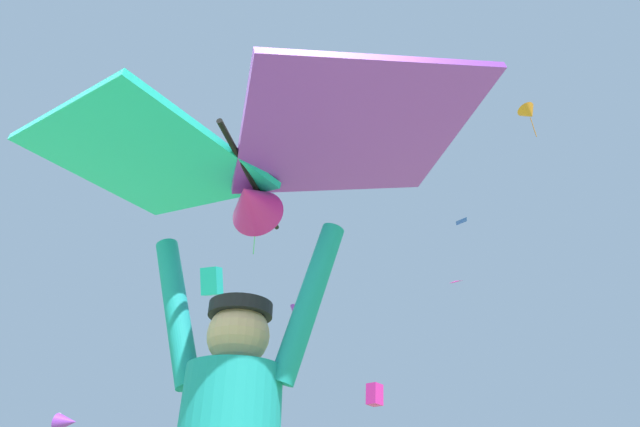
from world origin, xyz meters
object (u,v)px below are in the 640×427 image
Objects in this scene: held_stunt_kite at (247,159)px; distant_kite_blue_mid_left at (461,221)px; distant_kite_green_high_right at (256,225)px; distant_kite_purple_mid_right at (295,311)px; distant_kite_magenta_high_left at (375,394)px; distant_kite_magenta_overhead_distant at (456,281)px; distant_kite_teal_low_right at (212,281)px; distant_kite_yellow_low_left at (173,117)px; distant_kite_orange_far_center at (529,113)px.

distant_kite_blue_mid_left reaches higher than held_stunt_kite.
distant_kite_blue_mid_left is at bearing 1.94° from distant_kite_green_high_right.
distant_kite_magenta_high_left is (5.29, -6.08, -6.73)m from distant_kite_purple_mid_right.
distant_kite_magenta_overhead_distant is 4.30m from distant_kite_blue_mid_left.
distant_kite_magenta_overhead_distant is 11.15m from distant_kite_purple_mid_right.
distant_kite_magenta_overhead_distant is 0.82× the size of distant_kite_blue_mid_left.
distant_kite_green_high_right reaches higher than distant_kite_blue_mid_left.
distant_kite_teal_low_right is (-13.57, -10.32, -8.25)m from distant_kite_blue_mid_left.
distant_kite_yellow_low_left is (1.01, -15.77, -4.29)m from distant_kite_green_high_right.
distant_kite_teal_low_right is at bearing -83.38° from distant_kite_green_high_right.
held_stunt_kite is at bearing -116.45° from distant_kite_orange_far_center.
distant_kite_blue_mid_left is 21.60m from distant_kite_yellow_low_left.
distant_kite_purple_mid_right is (-15.12, 9.17, -7.77)m from distant_kite_orange_far_center.
distant_kite_teal_low_right is 9.68m from distant_kite_magenta_high_left.
distant_kite_magenta_high_left is at bearing -28.87° from distant_kite_green_high_right.
distant_kite_blue_mid_left is 1.05× the size of distant_kite_magenta_high_left.
distant_kite_green_high_right is at bearing -178.06° from distant_kite_blue_mid_left.
distant_kite_magenta_overhead_distant is 14.70m from distant_kite_green_high_right.
held_stunt_kite is 1.18× the size of distant_kite_purple_mid_right.
distant_kite_yellow_low_left reaches higher than distant_kite_magenta_overhead_distant.
held_stunt_kite is at bearing -73.22° from distant_kite_green_high_right.
distant_kite_orange_far_center is 2.09× the size of distant_kite_blue_mid_left.
distant_kite_yellow_low_left is at bearing -95.90° from distant_kite_purple_mid_right.
distant_kite_teal_low_right reaches higher than distant_kite_magenta_high_left.
distant_kite_magenta_high_left is (-6.62, -4.96, -12.33)m from distant_kite_blue_mid_left.
distant_kite_purple_mid_right is 1.27× the size of distant_kite_teal_low_right.
distant_kite_blue_mid_left is at bearing 37.26° from distant_kite_teal_low_right.
distant_kite_magenta_overhead_distant reaches higher than distant_kite_purple_mid_right.
distant_kite_green_high_right reaches higher than held_stunt_kite.
distant_kite_green_high_right is 2.83× the size of distant_kite_blue_mid_left.
distant_kite_magenta_overhead_distant is at bearing 6.45° from distant_kite_green_high_right.
distant_kite_purple_mid_right is at bearing 81.72° from distant_kite_teal_low_right.
distant_kite_purple_mid_right is (-11.91, 1.12, -5.59)m from distant_kite_blue_mid_left.
distant_kite_orange_far_center is 1.60× the size of distant_kite_teal_low_right.
distant_kite_magenta_overhead_distant reaches higher than held_stunt_kite.
distant_kite_yellow_low_left is at bearing 122.28° from held_stunt_kite.
distant_kite_blue_mid_left is at bearing 111.72° from distant_kite_orange_far_center.
distant_kite_green_high_right is at bearing 157.15° from distant_kite_orange_far_center.
distant_kite_magenta_overhead_distant is 0.49× the size of distant_kite_purple_mid_right.
distant_kite_purple_mid_right is at bearing 84.10° from distant_kite_yellow_low_left.
distant_kite_teal_low_right is at bearing 88.72° from distant_kite_yellow_low_left.
distant_kite_teal_low_right is at bearing -142.74° from distant_kite_blue_mid_left.
distant_kite_yellow_low_left is 15.89m from distant_kite_magenta_high_left.
distant_kite_magenta_high_left is at bearing 90.23° from held_stunt_kite.
held_stunt_kite is 2.94× the size of distant_kite_yellow_low_left.
distant_kite_blue_mid_left reaches higher than distant_kite_purple_mid_right.
distant_kite_purple_mid_right is (-5.38, 28.75, 9.97)m from held_stunt_kite.
distant_kite_green_high_right reaches higher than distant_kite_magenta_high_left.
distant_kite_orange_far_center reaches higher than distant_kite_magenta_high_left.
distant_kite_magenta_high_left is at bearing -143.16° from distant_kite_blue_mid_left.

